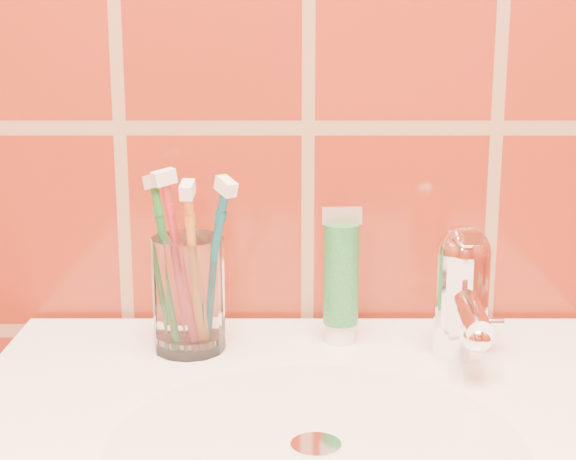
{
  "coord_description": "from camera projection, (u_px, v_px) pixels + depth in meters",
  "views": [
    {
      "loc": [
        -0.02,
        0.35,
        1.15
      ],
      "look_at": [
        -0.02,
        1.08,
        0.97
      ],
      "focal_mm": 55.0,
      "sensor_mm": 36.0,
      "label": 1
    }
  ],
  "objects": [
    {
      "name": "glass_tumbler",
      "position": [
        189.0,
        294.0,
        0.8
      ],
      "size": [
        0.07,
        0.07,
        0.11
      ],
      "primitive_type": "cylinder",
      "rotation": [
        0.0,
        0.0,
        -0.03
      ],
      "color": "white",
      "rests_on": "pedestal_sink"
    },
    {
      "name": "toothpaste_tube",
      "position": [
        341.0,
        280.0,
        0.81
      ],
      "size": [
        0.04,
        0.03,
        0.13
      ],
      "rotation": [
        0.0,
        0.0,
        0.06
      ],
      "color": "white",
      "rests_on": "pedestal_sink"
    },
    {
      "name": "faucet",
      "position": [
        463.0,
        288.0,
        0.78
      ],
      "size": [
        0.05,
        0.11,
        0.12
      ],
      "color": "white",
      "rests_on": "pedestal_sink"
    },
    {
      "name": "toothbrush_0",
      "position": [
        168.0,
        263.0,
        0.8
      ],
      "size": [
        0.1,
        0.11,
        0.17
      ],
      "primitive_type": null,
      "rotation": [
        0.26,
        0.0,
        -2.45
      ],
      "color": "#1C6C2C",
      "rests_on": "glass_tumbler"
    },
    {
      "name": "toothbrush_1",
      "position": [
        211.0,
        267.0,
        0.78
      ],
      "size": [
        0.11,
        0.12,
        0.18
      ],
      "primitive_type": null,
      "rotation": [
        0.32,
        0.0,
        0.67
      ],
      "color": "#0B5762",
      "rests_on": "glass_tumbler"
    },
    {
      "name": "toothbrush_2",
      "position": [
        180.0,
        264.0,
        0.77
      ],
      "size": [
        0.08,
        0.07,
        0.18
      ],
      "primitive_type": null,
      "rotation": [
        0.15,
        0.0,
        -0.99
      ],
      "color": "#A2222A",
      "rests_on": "glass_tumbler"
    },
    {
      "name": "toothbrush_3",
      "position": [
        194.0,
        270.0,
        0.77
      ],
      "size": [
        0.03,
        0.1,
        0.18
      ],
      "primitive_type": null,
      "rotation": [
        0.24,
        0.0,
        -0.08
      ],
      "color": "#C37122",
      "rests_on": "glass_tumbler"
    }
  ]
}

